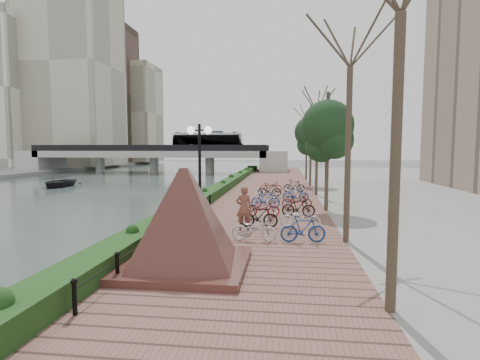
% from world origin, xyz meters
% --- Properties ---
extents(ground, '(220.00, 220.00, 0.00)m').
position_xyz_m(ground, '(0.00, 0.00, 0.00)').
color(ground, '#59595B').
rests_on(ground, ground).
extents(river_water, '(30.00, 130.00, 0.02)m').
position_xyz_m(river_water, '(-15.00, 25.00, 0.01)').
color(river_water, '#3F4E49').
rests_on(river_water, ground).
extents(promenade, '(8.00, 75.00, 0.50)m').
position_xyz_m(promenade, '(4.00, 17.50, 0.25)').
color(promenade, brown).
rests_on(promenade, ground).
extents(inland_pavement, '(24.00, 75.00, 0.50)m').
position_xyz_m(inland_pavement, '(20.00, 17.50, 0.25)').
color(inland_pavement, gray).
rests_on(inland_pavement, ground).
extents(hedge, '(1.10, 56.00, 0.60)m').
position_xyz_m(hedge, '(0.60, 20.00, 0.80)').
color(hedge, '#173814').
rests_on(hedge, promenade).
extents(chain_fence, '(0.10, 14.10, 0.70)m').
position_xyz_m(chain_fence, '(1.40, 2.00, 0.85)').
color(chain_fence, black).
rests_on(chain_fence, promenade).
extents(granite_monument, '(5.58, 5.58, 2.92)m').
position_xyz_m(granite_monument, '(2.87, -1.73, 1.98)').
color(granite_monument, '#44221D').
rests_on(granite_monument, promenade).
extents(lamppost, '(1.02, 0.32, 4.44)m').
position_xyz_m(lamppost, '(2.28, 2.76, 3.74)').
color(lamppost, black).
rests_on(lamppost, promenade).
extents(motorcycle, '(0.68, 1.83, 1.13)m').
position_xyz_m(motorcycle, '(2.64, 0.18, 1.06)').
color(motorcycle, black).
rests_on(motorcycle, promenade).
extents(pedestrian, '(0.72, 0.51, 1.87)m').
position_xyz_m(pedestrian, '(4.00, 3.52, 1.44)').
color(pedestrian, brown).
rests_on(pedestrian, promenade).
extents(bicycle_parking, '(2.40, 17.32, 1.00)m').
position_xyz_m(bicycle_parking, '(5.49, 9.36, 0.97)').
color(bicycle_parking, silver).
rests_on(bicycle_parking, promenade).
extents(street_trees, '(3.20, 37.12, 6.80)m').
position_xyz_m(street_trees, '(8.00, 12.68, 3.69)').
color(street_trees, '#3C3223').
rests_on(street_trees, promenade).
extents(bridge, '(36.00, 10.77, 6.50)m').
position_xyz_m(bridge, '(-13.20, 45.00, 3.37)').
color(bridge, '#ADADA8').
rests_on(bridge, ground).
extents(boat, '(3.35, 4.63, 0.95)m').
position_xyz_m(boat, '(-17.09, 23.08, 0.49)').
color(boat, black).
rests_on(boat, river_water).
extents(far_buildings, '(35.00, 38.00, 38.00)m').
position_xyz_m(far_buildings, '(-41.66, 65.91, 16.12)').
color(far_buildings, '#BCB59D').
rests_on(far_buildings, far_bank).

